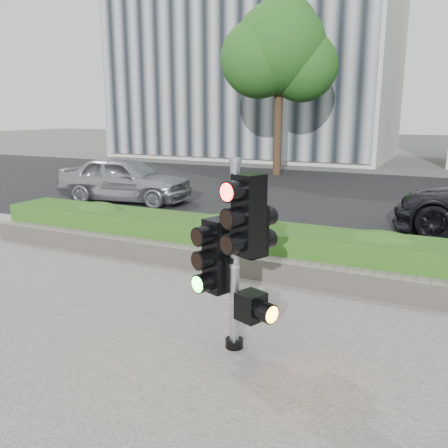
# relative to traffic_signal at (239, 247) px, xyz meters

# --- Properties ---
(ground) EXTENTS (120.00, 120.00, 0.00)m
(ground) POSITION_rel_traffic_signal_xyz_m (-0.40, 0.37, -1.20)
(ground) COLOR #51514C
(ground) RESTS_ON ground
(road) EXTENTS (60.00, 13.00, 0.02)m
(road) POSITION_rel_traffic_signal_xyz_m (-0.40, 10.37, -1.19)
(road) COLOR black
(road) RESTS_ON ground
(curb) EXTENTS (60.00, 0.25, 0.12)m
(curb) POSITION_rel_traffic_signal_xyz_m (-0.40, 3.52, -1.14)
(curb) COLOR gray
(curb) RESTS_ON ground
(stone_wall) EXTENTS (12.00, 0.32, 0.34)m
(stone_wall) POSITION_rel_traffic_signal_xyz_m (-0.40, 2.27, -1.00)
(stone_wall) COLOR gray
(stone_wall) RESTS_ON sidewalk
(hedge) EXTENTS (12.00, 1.00, 0.68)m
(hedge) POSITION_rel_traffic_signal_xyz_m (-0.40, 2.92, -0.83)
(hedge) COLOR #50902C
(hedge) RESTS_ON sidewalk
(building_left) EXTENTS (16.00, 9.00, 15.00)m
(building_left) POSITION_rel_traffic_signal_xyz_m (-9.40, 23.37, 6.30)
(building_left) COLOR #B7B7B2
(building_left) RESTS_ON ground
(tree_left) EXTENTS (4.61, 4.03, 7.34)m
(tree_left) POSITION_rel_traffic_signal_xyz_m (-4.91, 14.92, 3.85)
(tree_left) COLOR black
(tree_left) RESTS_ON ground
(traffic_signal) EXTENTS (0.78, 0.66, 2.12)m
(traffic_signal) POSITION_rel_traffic_signal_xyz_m (0.00, 0.00, 0.00)
(traffic_signal) COLOR black
(traffic_signal) RESTS_ON sidewalk
(car_silver) EXTENTS (4.12, 2.08, 1.35)m
(car_silver) POSITION_rel_traffic_signal_xyz_m (-6.73, 6.78, -0.51)
(car_silver) COLOR #9EA1A5
(car_silver) RESTS_ON road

